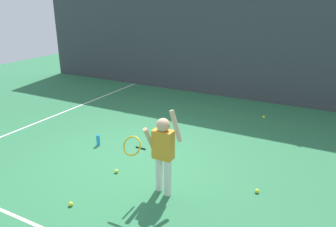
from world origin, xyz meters
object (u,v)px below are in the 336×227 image
Objects in this scene: tennis_player at (162,149)px; tennis_ball_1 at (71,204)px; tennis_ball_0 at (264,117)px; water_bottle at (98,140)px; tennis_ball_2 at (257,191)px; tennis_ball_3 at (116,171)px.

tennis_player is 1.52m from tennis_ball_1.
water_bottle is at bearing -129.00° from tennis_ball_0.
tennis_ball_1 is (0.98, -1.80, -0.08)m from water_bottle.
tennis_ball_1 and tennis_ball_2 have the same top height.
tennis_ball_2 is at bearing 35.34° from tennis_ball_1.
tennis_ball_1 is (-1.57, -4.95, 0.00)m from tennis_ball_0.
water_bottle is 1.22m from tennis_ball_3.
tennis_ball_1 is (-0.98, -0.92, -0.69)m from tennis_player.
tennis_player is 20.46× the size of tennis_ball_2.
tennis_ball_0 is 1.00× the size of tennis_ball_2.
tennis_ball_0 is at bearing 81.64° from tennis_player.
tennis_player reaches higher than water_bottle.
tennis_ball_0 is at bearing 68.01° from tennis_ball_3.
tennis_player reaches higher than tennis_ball_1.
tennis_ball_0 is at bearing 51.00° from water_bottle.
tennis_ball_0 and tennis_ball_3 have the same top height.
water_bottle reaches higher than tennis_ball_3.
tennis_ball_2 is at bearing 13.13° from tennis_ball_3.
water_bottle is 3.24m from tennis_ball_2.
tennis_ball_2 is 1.00× the size of tennis_ball_3.
water_bottle is at bearing 176.49° from tennis_ball_2.
tennis_ball_0 is (0.59, 4.02, -0.69)m from tennis_player.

